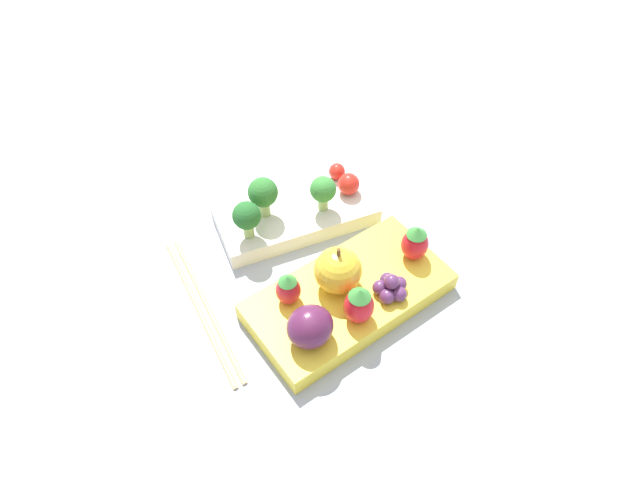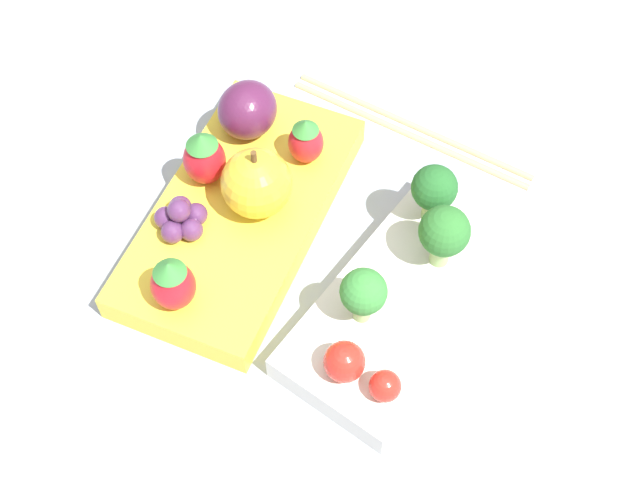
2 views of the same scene
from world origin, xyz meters
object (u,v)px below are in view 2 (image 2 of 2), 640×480
object	(u,v)px
strawberry_0	(173,283)
strawberry_2	(204,158)
strawberry_1	(306,141)
broccoli_floret_1	(444,233)
bento_box_savoury	(405,302)
broccoli_floret_2	(434,189)
cherry_tomato_0	(385,386)
bento_box_fruit	(240,214)
broccoli_floret_0	(363,293)
chopsticks_pair	(416,130)
cherry_tomato_1	(344,362)
plum	(247,110)
apple	(256,183)
grape_cluster	(181,219)

from	to	relation	value
strawberry_0	strawberry_2	xyz separation A→B (m)	(-0.10, -0.04, 0.00)
strawberry_0	strawberry_1	distance (m)	0.15
broccoli_floret_1	strawberry_2	distance (m)	0.18
bento_box_savoury	broccoli_floret_1	distance (m)	0.06
broccoli_floret_2	cherry_tomato_0	world-z (taller)	broccoli_floret_2
bento_box_fruit	bento_box_savoury	bearing A→B (deg)	85.94
strawberry_1	broccoli_floret_1	bearing A→B (deg)	73.91
broccoli_floret_1	broccoli_floret_0	bearing A→B (deg)	-23.33
chopsticks_pair	broccoli_floret_1	bearing A→B (deg)	30.62
cherry_tomato_1	plum	size ratio (longest dim) A/B	0.57
cherry_tomato_1	cherry_tomato_0	bearing A→B (deg)	87.03
broccoli_floret_0	cherry_tomato_0	bearing A→B (deg)	40.96
bento_box_savoury	cherry_tomato_0	world-z (taller)	cherry_tomato_0
apple	strawberry_0	world-z (taller)	apple
broccoli_floret_0	cherry_tomato_1	size ratio (longest dim) A/B	1.76
cherry_tomato_1	bento_box_savoury	bearing A→B (deg)	170.74
bento_box_savoury	broccoli_floret_2	world-z (taller)	broccoli_floret_2
broccoli_floret_1	strawberry_0	bearing A→B (deg)	-51.81
strawberry_2	apple	bearing A→B (deg)	85.33
bento_box_fruit	plum	size ratio (longest dim) A/B	4.81
broccoli_floret_2	grape_cluster	distance (m)	0.18
broccoli_floret_1	cherry_tomato_0	world-z (taller)	broccoli_floret_1
strawberry_1	plum	world-z (taller)	plum
bento_box_fruit	grape_cluster	xyz separation A→B (m)	(0.04, -0.03, 0.02)
cherry_tomato_1	strawberry_2	distance (m)	0.19
strawberry_2	chopsticks_pair	world-z (taller)	strawberry_2
bento_box_savoury	cherry_tomato_0	bearing A→B (deg)	13.98
broccoli_floret_0	strawberry_2	size ratio (longest dim) A/B	1.00
cherry_tomato_0	apple	bearing A→B (deg)	-121.77
cherry_tomato_0	chopsticks_pair	xyz separation A→B (m)	(-0.22, -0.08, -0.03)
cherry_tomato_0	strawberry_0	world-z (taller)	strawberry_0
apple	chopsticks_pair	xyz separation A→B (m)	(-0.13, 0.07, -0.05)
cherry_tomato_1	grape_cluster	distance (m)	0.16
bento_box_fruit	broccoli_floret_1	bearing A→B (deg)	99.94
strawberry_0	apple	bearing A→B (deg)	174.58
apple	cherry_tomato_0	bearing A→B (deg)	58.23
strawberry_2	plum	distance (m)	0.06
apple	grape_cluster	bearing A→B (deg)	-41.77
strawberry_0	grape_cluster	bearing A→B (deg)	-150.86
bento_box_savoury	cherry_tomato_1	bearing A→B (deg)	-9.26
strawberry_1	strawberry_2	distance (m)	0.08
cherry_tomato_1	strawberry_1	distance (m)	0.18
strawberry_0	grape_cluster	xyz separation A→B (m)	(-0.05, -0.03, -0.01)
bento_box_fruit	apple	distance (m)	0.04
strawberry_1	strawberry_2	world-z (taller)	strawberry_2
plum	apple	bearing A→B (deg)	35.77
cherry_tomato_0	strawberry_1	distance (m)	0.20
bento_box_fruit	strawberry_0	xyz separation A→B (m)	(0.09, 0.00, 0.03)
bento_box_fruit	broccoli_floret_2	world-z (taller)	broccoli_floret_2
cherry_tomato_0	strawberry_0	size ratio (longest dim) A/B	0.45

